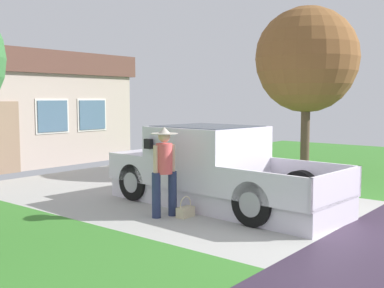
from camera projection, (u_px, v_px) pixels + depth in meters
pickup_truck at (209, 169)px, 9.95m from camera, size 2.18×5.17×1.65m
person_with_hat at (164, 167)px, 8.83m from camera, size 0.50×0.50×1.70m
handbag at (185, 211)px, 8.88m from camera, size 0.34×0.19×0.40m
front_yard_tree at (305, 59)px, 14.06m from camera, size 3.15×3.11×4.91m
wheeled_trash_bin at (168, 149)px, 15.71m from camera, size 0.60×0.72×1.04m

